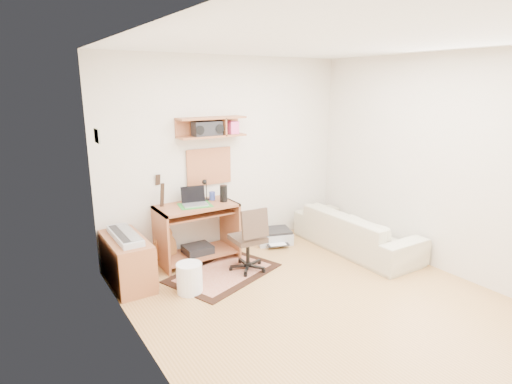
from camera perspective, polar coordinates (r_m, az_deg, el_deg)
floor at (r=4.64m, az=8.84°, el=-14.67°), size 3.60×4.00×0.01m
ceiling at (r=4.08m, az=10.33°, el=19.40°), size 3.60×4.00×0.01m
back_wall at (r=5.78m, az=-3.84°, el=5.07°), size 3.60×0.01×2.60m
left_wall at (r=3.28m, az=-14.75°, el=-2.64°), size 0.01×4.00×2.60m
right_wall at (r=5.52m, az=23.69°, el=3.44°), size 0.01×4.00×2.60m
wall_shelf at (r=5.48m, az=-6.03°, el=8.73°), size 0.90×0.25×0.26m
cork_board at (r=5.65m, az=-6.37°, el=3.45°), size 0.64×0.03×0.49m
wall_photo at (r=4.63m, az=-20.69°, el=7.11°), size 0.02×0.20×0.15m
desk at (r=5.50m, az=-7.97°, el=-5.49°), size 1.00×0.55×0.75m
laptop at (r=5.33m, az=-8.27°, el=-0.62°), size 0.36×0.36×0.23m
speaker at (r=5.47m, az=-4.40°, el=-0.21°), size 0.10×0.10×0.22m
desk_lamp at (r=5.56m, az=-6.72°, el=0.35°), size 0.10×0.10×0.29m
pencil_cup at (r=5.57m, az=-5.94°, el=-0.53°), size 0.08×0.08×0.11m
boombox at (r=5.45m, az=-6.65°, el=8.47°), size 0.37×0.17×0.19m
rug at (r=5.23m, az=-4.44°, el=-10.85°), size 1.49×1.23×0.02m
task_chair at (r=5.14m, az=-1.13°, el=-6.29°), size 0.45×0.45×0.83m
cabinet at (r=5.09m, az=-17.06°, el=-8.90°), size 0.40×0.90×0.55m
music_keyboard at (r=4.98m, az=-17.32°, el=-5.65°), size 0.23×0.74×0.06m
guitar at (r=5.42m, az=-12.40°, el=-3.76°), size 0.33×0.23×1.15m
waste_basket at (r=4.77m, az=-8.98°, el=-11.43°), size 0.29×0.29×0.34m
printer at (r=6.14m, az=2.37°, el=-6.09°), size 0.59×0.52×0.19m
sofa at (r=5.96m, az=13.41°, el=-4.30°), size 0.54×1.86×0.73m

